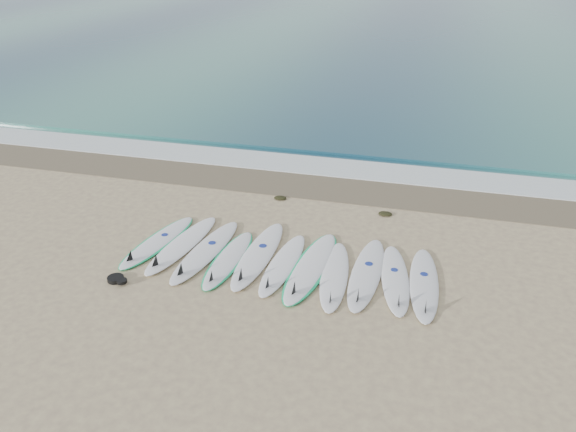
% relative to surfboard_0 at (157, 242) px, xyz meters
% --- Properties ---
extents(ground, '(120.00, 120.00, 0.00)m').
position_rel_surfboard_0_xyz_m(ground, '(2.87, -0.11, -0.05)').
color(ground, tan).
extents(ocean, '(120.00, 55.00, 0.03)m').
position_rel_surfboard_0_xyz_m(ocean, '(2.87, 32.39, -0.03)').
color(ocean, '#276265').
rests_on(ocean, ground).
extents(wet_sand_band, '(120.00, 1.80, 0.01)m').
position_rel_surfboard_0_xyz_m(wet_sand_band, '(2.87, 3.99, -0.04)').
color(wet_sand_band, brown).
rests_on(wet_sand_band, ground).
extents(foam_band, '(120.00, 1.40, 0.04)m').
position_rel_surfboard_0_xyz_m(foam_band, '(2.87, 5.39, -0.03)').
color(foam_band, silver).
rests_on(foam_band, ground).
extents(wave_crest, '(120.00, 1.00, 0.10)m').
position_rel_surfboard_0_xyz_m(wave_crest, '(2.87, 6.89, 0.00)').
color(wave_crest, '#276265').
rests_on(wave_crest, ground).
extents(surfboard_0, '(1.02, 2.65, 0.33)m').
position_rel_surfboard_0_xyz_m(surfboard_0, '(0.00, 0.00, 0.00)').
color(surfboard_0, white).
rests_on(surfboard_0, ground).
extents(surfboard_1, '(0.89, 2.82, 0.35)m').
position_rel_surfboard_0_xyz_m(surfboard_1, '(0.57, -0.02, 0.01)').
color(surfboard_1, white).
rests_on(surfboard_1, ground).
extents(surfboard_2, '(0.85, 2.89, 0.36)m').
position_rel_surfboard_0_xyz_m(surfboard_2, '(1.17, -0.16, 0.01)').
color(surfboard_2, white).
rests_on(surfboard_2, ground).
extents(surfboard_3, '(0.63, 2.46, 0.31)m').
position_rel_surfboard_0_xyz_m(surfboard_3, '(1.75, -0.30, -0.00)').
color(surfboard_3, white).
rests_on(surfboard_3, ground).
extents(surfboard_4, '(0.65, 2.92, 0.37)m').
position_rel_surfboard_0_xyz_m(surfboard_4, '(2.30, -0.01, 0.02)').
color(surfboard_4, white).
rests_on(surfboard_4, ground).
extents(surfboard_5, '(0.65, 2.57, 0.33)m').
position_rel_surfboard_0_xyz_m(surfboard_5, '(2.89, -0.23, 0.01)').
color(surfboard_5, white).
rests_on(surfboard_5, ground).
extents(surfboard_6, '(0.94, 2.96, 0.37)m').
position_rel_surfboard_0_xyz_m(surfboard_6, '(3.46, -0.16, 0.01)').
color(surfboard_6, white).
rests_on(surfboard_6, ground).
extents(surfboard_7, '(0.80, 2.62, 0.33)m').
position_rel_surfboard_0_xyz_m(surfboard_7, '(3.99, -0.37, 0.01)').
color(surfboard_7, white).
rests_on(surfboard_7, ground).
extents(surfboard_8, '(0.65, 2.81, 0.36)m').
position_rel_surfboard_0_xyz_m(surfboard_8, '(4.58, -0.14, 0.01)').
color(surfboard_8, white).
rests_on(surfboard_8, ground).
extents(surfboard_9, '(0.91, 2.60, 0.33)m').
position_rel_surfboard_0_xyz_m(surfboard_9, '(5.15, -0.19, 0.01)').
color(surfboard_9, white).
rests_on(surfboard_9, ground).
extents(surfboard_10, '(0.71, 2.68, 0.34)m').
position_rel_surfboard_0_xyz_m(surfboard_10, '(5.70, -0.22, 0.01)').
color(surfboard_10, silver).
rests_on(surfboard_10, ground).
extents(seaweed_near, '(0.32, 0.25, 0.06)m').
position_rel_surfboard_0_xyz_m(seaweed_near, '(1.96, 2.94, -0.02)').
color(seaweed_near, black).
rests_on(seaweed_near, ground).
extents(seaweed_far, '(0.33, 0.26, 0.06)m').
position_rel_surfboard_0_xyz_m(seaweed_far, '(4.65, 2.71, -0.02)').
color(seaweed_far, black).
rests_on(seaweed_far, ground).
extents(leash_coil, '(0.46, 0.36, 0.11)m').
position_rel_surfboard_0_xyz_m(leash_coil, '(-0.07, -1.55, 0.00)').
color(leash_coil, black).
rests_on(leash_coil, ground).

